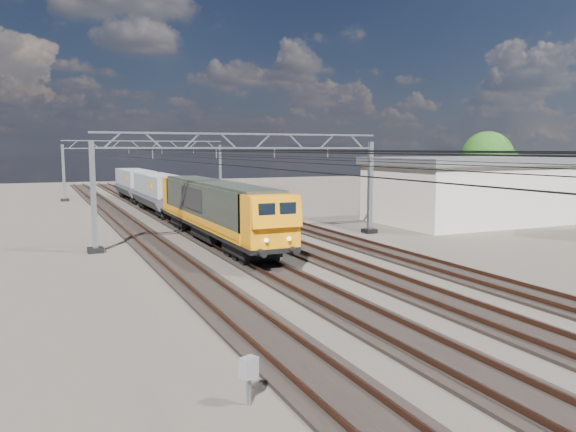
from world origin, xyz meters
name	(u,v)px	position (x,y,z in m)	size (l,w,h in m)	color
ground	(270,252)	(0.00, 0.00, 0.00)	(160.00, 160.00, 0.00)	#28241E
track_outer_west	(170,259)	(-6.00, 0.00, 0.07)	(2.60, 140.00, 0.30)	black
track_loco	(238,253)	(-2.00, 0.00, 0.07)	(2.60, 140.00, 0.30)	black
track_inner_east	(300,248)	(2.00, 0.00, 0.07)	(2.60, 140.00, 0.30)	black
track_outer_east	(357,244)	(6.00, 0.00, 0.07)	(2.60, 140.00, 0.30)	black
catenary_gantry_mid	(246,183)	(0.00, 4.00, 3.91)	(19.90, 0.90, 7.11)	#989FA6
catenary_gantry_far	(146,167)	(0.00, 40.00, 3.91)	(19.90, 0.90, 7.11)	#989FA6
overhead_wires	(227,154)	(0.00, 8.00, 5.75)	(12.03, 140.00, 0.53)	black
locomotive	(216,208)	(-2.00, 4.35, 2.33)	(2.76, 21.10, 3.62)	black
hopper_wagon_lead	(160,191)	(-2.00, 22.05, 2.23)	(3.38, 13.00, 3.25)	black
hopper_wagon_mid	(135,182)	(-2.00, 36.25, 2.23)	(3.38, 13.00, 3.25)	black
trackside_cabinet	(249,369)	(-8.14, -18.39, 0.90)	(0.48, 0.42, 1.18)	#989FA6
industrial_shed	(483,189)	(22.00, 6.00, 2.73)	(18.60, 10.60, 5.40)	beige
tree_far	(491,159)	(30.32, 13.79, 5.04)	(5.72, 5.32, 7.90)	#362418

